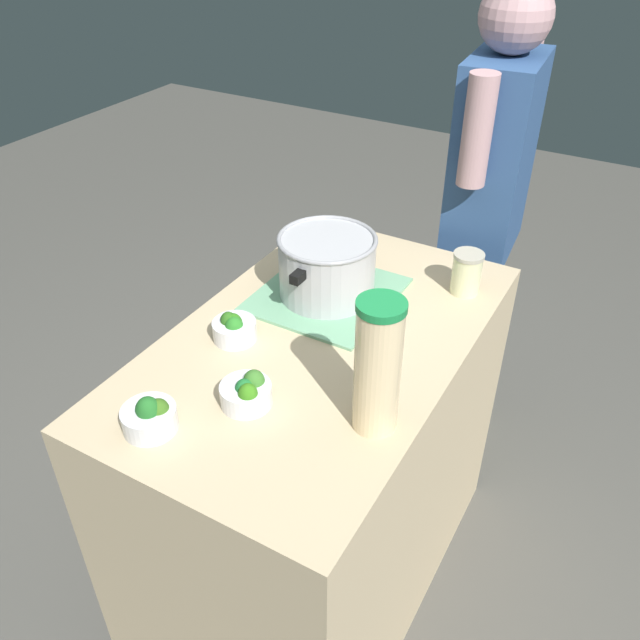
% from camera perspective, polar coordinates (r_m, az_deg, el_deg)
% --- Properties ---
extents(ground_plane, '(8.00, 8.00, 0.00)m').
position_cam_1_polar(ground_plane, '(2.24, 0.00, -20.54)').
color(ground_plane, '#54524C').
extents(counter_slab, '(1.10, 0.66, 0.91)m').
position_cam_1_polar(counter_slab, '(1.88, 0.00, -12.70)').
color(counter_slab, '#C9B089').
rests_on(counter_slab, ground_plane).
extents(dish_cloth, '(0.36, 0.33, 0.01)m').
position_cam_1_polar(dish_cloth, '(1.72, 0.59, 2.22)').
color(dish_cloth, '#72AD84').
rests_on(dish_cloth, counter_slab).
extents(cooking_pot, '(0.32, 0.25, 0.16)m').
position_cam_1_polar(cooking_pot, '(1.67, 0.61, 4.79)').
color(cooking_pot, '#B7B7BC').
rests_on(cooking_pot, dish_cloth).
extents(lemonade_pitcher, '(0.09, 0.09, 0.29)m').
position_cam_1_polar(lemonade_pitcher, '(1.26, 5.01, -4.05)').
color(lemonade_pitcher, beige).
rests_on(lemonade_pitcher, counter_slab).
extents(mason_jar, '(0.08, 0.08, 0.11)m').
position_cam_1_polar(mason_jar, '(1.75, 12.56, 4.01)').
color(mason_jar, beige).
rests_on(mason_jar, counter_slab).
extents(broccoli_bowl_front, '(0.11, 0.11, 0.08)m').
position_cam_1_polar(broccoli_bowl_front, '(1.36, -14.49, -8.01)').
color(broccoli_bowl_front, silver).
rests_on(broccoli_bowl_front, counter_slab).
extents(broccoli_bowl_center, '(0.11, 0.11, 0.07)m').
position_cam_1_polar(broccoli_bowl_center, '(1.38, -6.33, -6.22)').
color(broccoli_bowl_center, silver).
rests_on(broccoli_bowl_center, counter_slab).
extents(broccoli_bowl_back, '(0.10, 0.10, 0.07)m').
position_cam_1_polar(broccoli_bowl_back, '(1.56, -7.46, -0.71)').
color(broccoli_bowl_back, silver).
rests_on(broccoli_bowl_back, counter_slab).
extents(person_cook, '(0.50, 0.23, 1.60)m').
position_cam_1_polar(person_cook, '(2.19, 13.91, 8.02)').
color(person_cook, '#A7A884').
rests_on(person_cook, ground_plane).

